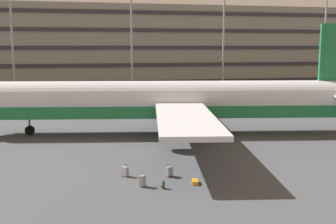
# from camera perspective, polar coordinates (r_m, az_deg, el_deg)

# --- Properties ---
(ground_plane) EXTENTS (600.00, 600.00, 0.00)m
(ground_plane) POSITION_cam_1_polar(r_m,az_deg,el_deg) (41.23, 0.13, -3.04)
(ground_plane) COLOR #424449
(terminal_structure) EXTENTS (138.78, 20.42, 16.78)m
(terminal_structure) POSITION_cam_1_polar(r_m,az_deg,el_deg) (92.01, -6.66, 8.73)
(terminal_structure) COLOR gray
(terminal_structure) RESTS_ON ground_plane
(airliner) EXTENTS (41.48, 33.79, 10.76)m
(airliner) POSITION_cam_1_polar(r_m,az_deg,el_deg) (41.03, 0.51, 1.46)
(airliner) COLOR silver
(airliner) RESTS_ON ground_plane
(light_mast_left) EXTENTS (1.80, 0.50, 23.65)m
(light_mast_left) POSITION_cam_1_polar(r_m,az_deg,el_deg) (75.37, -20.64, 12.14)
(light_mast_left) COLOR gray
(light_mast_left) RESTS_ON ground_plane
(light_mast_center_left) EXTENTS (1.80, 0.50, 23.79)m
(light_mast_center_left) POSITION_cam_1_polar(r_m,az_deg,el_deg) (75.10, -5.02, 12.73)
(light_mast_center_left) COLOR gray
(light_mast_center_left) RESTS_ON ground_plane
(light_mast_center_right) EXTENTS (1.80, 0.50, 21.03)m
(light_mast_center_right) POSITION_cam_1_polar(r_m,az_deg,el_deg) (78.88, 7.62, 11.47)
(light_mast_center_right) COLOR gray
(light_mast_center_right) RESTS_ON ground_plane
(light_mast_right) EXTENTS (1.80, 0.50, 21.41)m
(light_mast_right) POSITION_cam_1_polar(r_m,az_deg,el_deg) (87.86, 20.66, 10.84)
(light_mast_right) COLOR gray
(light_mast_right) RESTS_ON ground_plane
(suitcase_small) EXTENTS (0.45, 0.48, 0.86)m
(suitcase_small) POSITION_cam_1_polar(r_m,az_deg,el_deg) (26.02, -3.48, -9.34)
(suitcase_small) COLOR gray
(suitcase_small) RESTS_ON ground_plane
(suitcase_scuffed) EXTENTS (0.54, 0.50, 0.80)m
(suitcase_scuffed) POSITION_cam_1_polar(r_m,az_deg,el_deg) (27.92, 0.16, -8.10)
(suitcase_scuffed) COLOR gray
(suitcase_scuffed) RESTS_ON ground_plane
(suitcase_navy) EXTENTS (0.51, 0.53, 0.79)m
(suitcase_navy) POSITION_cam_1_polar(r_m,az_deg,el_deg) (28.11, -5.90, -8.04)
(suitcase_navy) COLOR gray
(suitcase_navy) RESTS_ON ground_plane
(suitcase_silver) EXTENTS (0.52, 0.86, 0.24)m
(suitcase_silver) POSITION_cam_1_polar(r_m,az_deg,el_deg) (26.68, 3.70, -9.48)
(suitcase_silver) COLOR orange
(suitcase_silver) RESTS_ON ground_plane
(backpack_large) EXTENTS (0.23, 0.36, 0.54)m
(backpack_large) POSITION_cam_1_polar(r_m,az_deg,el_deg) (25.71, -0.73, -9.90)
(backpack_large) COLOR #264C26
(backpack_large) RESTS_ON ground_plane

